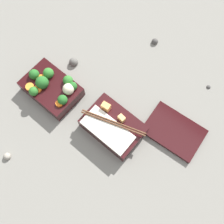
{
  "coord_description": "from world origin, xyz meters",
  "views": [
    {
      "loc": [
        0.28,
        -0.18,
        0.81
      ],
      "look_at": [
        0.09,
        0.04,
        0.04
      ],
      "focal_mm": 42.0,
      "sensor_mm": 36.0,
      "label": 1
    }
  ],
  "objects": [
    {
      "name": "pebble_3",
      "position": [
        0.02,
        0.37,
        0.01
      ],
      "size": [
        0.02,
        0.02,
        0.02
      ],
      "primitive_type": "sphere",
      "color": "#474442",
      "rests_on": "ground_plane"
    },
    {
      "name": "pebble_0",
      "position": [
        0.27,
        0.34,
        0.0
      ],
      "size": [
        0.01,
        0.01,
        0.01
      ],
      "primitive_type": "sphere",
      "color": "#474442",
      "rests_on": "ground_plane"
    },
    {
      "name": "pebble_1",
      "position": [
        -0.14,
        0.11,
        0.01
      ],
      "size": [
        0.03,
        0.03,
        0.03
      ],
      "primitive_type": "sphere",
      "color": "#595651",
      "rests_on": "ground_plane"
    },
    {
      "name": "ground_plane",
      "position": [
        0.0,
        0.0,
        0.0
      ],
      "size": [
        3.0,
        3.0,
        0.0
      ],
      "primitive_type": "plane",
      "color": "slate"
    },
    {
      "name": "bento_lid",
      "position": [
        0.27,
        0.13,
        0.01
      ],
      "size": [
        0.19,
        0.14,
        0.01
      ],
      "primitive_type": "cube",
      "rotation": [
        0.0,
        0.0,
        0.09
      ],
      "color": "black",
      "rests_on": "ground_plane"
    },
    {
      "name": "bento_tray_rice",
      "position": [
        0.12,
        0.01,
        0.03
      ],
      "size": [
        0.2,
        0.13,
        0.07
      ],
      "color": "black",
      "rests_on": "ground_plane"
    },
    {
      "name": "bento_tray_vegetable",
      "position": [
        -0.12,
        -0.02,
        0.03
      ],
      "size": [
        0.18,
        0.13,
        0.08
      ],
      "color": "black",
      "rests_on": "ground_plane"
    },
    {
      "name": "pebble_2",
      "position": [
        -0.07,
        -0.27,
        0.01
      ],
      "size": [
        0.02,
        0.02,
        0.02
      ],
      "primitive_type": "sphere",
      "color": "gray",
      "rests_on": "ground_plane"
    }
  ]
}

